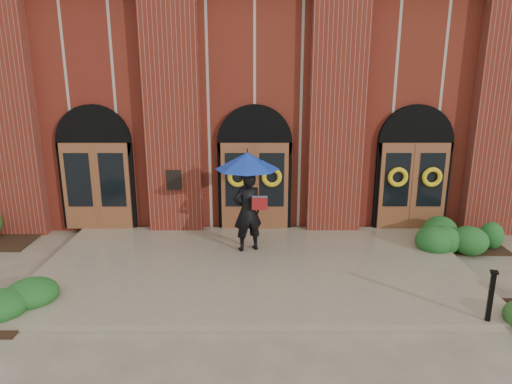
{
  "coord_description": "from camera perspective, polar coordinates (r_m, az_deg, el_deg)",
  "views": [
    {
      "loc": [
        0.02,
        -9.84,
        4.63
      ],
      "look_at": [
        0.03,
        1.0,
        1.7
      ],
      "focal_mm": 32.0,
      "sensor_mm": 36.0,
      "label": 1
    }
  ],
  "objects": [
    {
      "name": "man_with_umbrella",
      "position": [
        11.25,
        -1.06,
        1.17
      ],
      "size": [
        2.05,
        2.05,
        2.52
      ],
      "rotation": [
        0.0,
        0.0,
        3.5
      ],
      "color": "black",
      "rests_on": "landing"
    },
    {
      "name": "church_building",
      "position": [
        18.66,
        -0.14,
        11.66
      ],
      "size": [
        16.2,
        12.53,
        7.0
      ],
      "color": "#5F2014",
      "rests_on": "ground"
    },
    {
      "name": "metal_post",
      "position": [
        9.5,
        27.3,
        -11.35
      ],
      "size": [
        0.17,
        0.17,
        0.99
      ],
      "rotation": [
        0.0,
        0.0,
        -0.33
      ],
      "color": "black",
      "rests_on": "landing"
    },
    {
      "name": "ground",
      "position": [
        10.88,
        -0.18,
        -10.07
      ],
      "size": [
        90.0,
        90.0,
        0.0
      ],
      "primitive_type": "plane",
      "color": "gray",
      "rests_on": "ground"
    },
    {
      "name": "landing",
      "position": [
        10.98,
        -0.18,
        -9.38
      ],
      "size": [
        10.0,
        5.3,
        0.15
      ],
      "primitive_type": "cube",
      "color": "gray",
      "rests_on": "ground"
    },
    {
      "name": "hedge_wall_right",
      "position": [
        13.27,
        22.99,
        -4.97
      ],
      "size": [
        2.67,
        1.07,
        0.68
      ],
      "primitive_type": "ellipsoid",
      "color": "#1C511E",
      "rests_on": "ground"
    }
  ]
}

